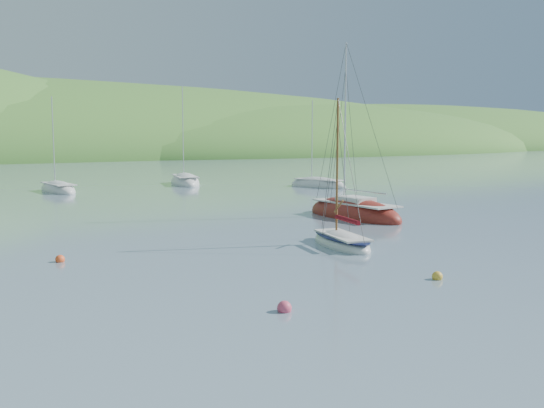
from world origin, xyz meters
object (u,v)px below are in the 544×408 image
sloop_red (354,214)px  daysailer_white (342,242)px  distant_sloop_b (185,183)px  distant_sloop_a (58,190)px  distant_sloop_d (318,185)px

sloop_red → daysailer_white: bearing=-134.0°
daysailer_white → distant_sloop_b: distant_sloop_b is taller
sloop_red → distant_sloop_b: (0.69, 33.60, -0.03)m
distant_sloop_a → distant_sloop_d: distant_sloop_a is taller
daysailer_white → distant_sloop_a: distant_sloop_a is taller
daysailer_white → distant_sloop_d: 36.86m
daysailer_white → distant_sloop_b: 43.00m
distant_sloop_d → daysailer_white: bearing=-141.1°
distant_sloop_a → distant_sloop_b: (15.18, 2.34, 0.02)m
distant_sloop_a → distant_sloop_b: size_ratio=0.84×
distant_sloop_b → sloop_red: bearing=-77.3°
distant_sloop_b → distant_sloop_d: (11.68, -11.20, -0.03)m
daysailer_white → distant_sloop_d: bearing=68.8°
sloop_red → distant_sloop_a: 34.46m
sloop_red → distant_sloop_d: (12.36, 22.40, -0.06)m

